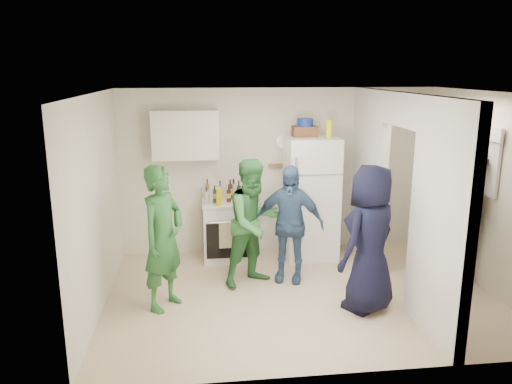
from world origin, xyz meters
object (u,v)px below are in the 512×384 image
fridge (310,198)px  person_nook (456,211)px  yellow_cup_stack_top (329,129)px  person_green_center (254,223)px  person_navy (370,239)px  wicker_basket (305,131)px  blue_bowl (305,122)px  person_denim (289,224)px  person_green_left (163,238)px  stove (228,230)px

fridge → person_nook: 2.02m
yellow_cup_stack_top → person_nook: 2.04m
person_green_center → person_navy: size_ratio=0.96×
person_green_center → wicker_basket: bearing=19.3°
blue_bowl → person_denim: size_ratio=0.15×
blue_bowl → person_green_left: 2.74m
person_denim → stove: bearing=150.1°
person_denim → person_navy: person_navy is taller
person_green_left → person_green_center: bearing=-28.8°
blue_bowl → person_denim: blue_bowl is taller
stove → person_denim: bearing=-49.2°
fridge → person_green_center: (-0.95, -0.90, -0.07)m
fridge → wicker_basket: wicker_basket is taller
blue_bowl → person_nook: size_ratio=0.13×
yellow_cup_stack_top → person_green_center: 1.80m
person_navy → fridge: bearing=-117.3°
person_nook → yellow_cup_stack_top: bearing=-104.6°
wicker_basket → fridge: bearing=-26.6°
wicker_basket → person_green_center: size_ratio=0.21×
stove → person_navy: bearing=-50.0°
blue_bowl → person_denim: bearing=-113.0°
person_green_left → person_navy: person_navy is taller
blue_bowl → person_denim: (-0.38, -0.90, -1.23)m
wicker_basket → person_nook: 2.33m
blue_bowl → person_navy: (0.39, -1.84, -1.15)m
blue_bowl → person_green_center: blue_bowl is taller
wicker_basket → blue_bowl: size_ratio=1.46×
person_denim → person_nook: person_nook is taller
blue_bowl → person_green_center: size_ratio=0.14×
stove → person_nook: person_nook is taller
person_nook → person_green_center: bearing=-74.4°
person_nook → fridge: bearing=-103.4°
person_denim → person_green_center: bearing=-154.0°
person_navy → person_green_left: bearing=-44.6°
person_denim → person_nook: 2.19m
person_green_left → person_nook: 3.78m
person_navy → stove: bearing=-86.5°
person_green_left → person_navy: 2.39m
stove → yellow_cup_stack_top: yellow_cup_stack_top is taller
stove → blue_bowl: size_ratio=3.67×
yellow_cup_stack_top → stove: bearing=174.9°
yellow_cup_stack_top → person_denim: 1.54m
stove → person_green_center: size_ratio=0.53×
person_green_center → stove: bearing=78.2°
person_green_center → person_navy: 1.53m
yellow_cup_stack_top → person_green_center: (-1.17, -0.80, -1.10)m
yellow_cup_stack_top → person_green_center: yellow_cup_stack_top is taller
person_denim → fridge: bearing=79.8°
fridge → yellow_cup_stack_top: size_ratio=7.25×
fridge → person_navy: size_ratio=1.05×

